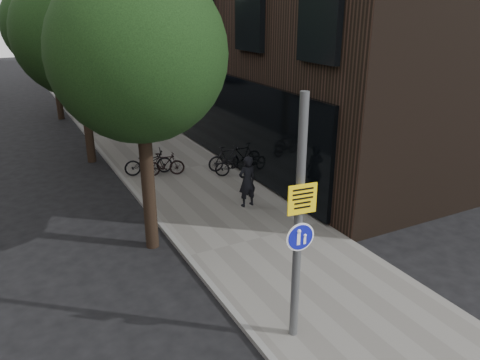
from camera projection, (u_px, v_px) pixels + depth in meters
ground at (324, 305)px, 10.64m from camera, size 120.00×120.00×0.00m
sidewalk at (179, 171)px, 19.01m from camera, size 4.50×60.00×0.12m
curb_edge at (124, 180)px, 18.03m from camera, size 0.15×60.00×0.13m
street_tree_near at (140, 61)px, 11.57m from camera, size 4.40×4.40×7.50m
street_tree_mid at (79, 39)px, 18.61m from camera, size 5.00×5.00×7.80m
street_tree_far at (50, 28)px, 26.06m from camera, size 5.00×5.00×7.80m
signpost at (298, 223)px, 8.68m from camera, size 0.57×0.16×4.95m
pedestrian at (247, 181)px, 15.27m from camera, size 0.66×0.45×1.72m
parked_bike_facade_near at (236, 165)px, 18.13m from camera, size 1.78×1.16×0.88m
parked_bike_facade_far at (228, 158)px, 18.74m from camera, size 1.70×0.57×1.00m
parked_bike_curb_near at (148, 162)px, 18.28m from camera, size 1.94×0.91×0.98m
parked_bike_curb_far at (165, 164)px, 18.14m from camera, size 1.60×0.83×0.93m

